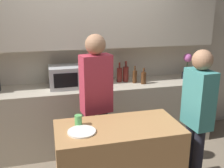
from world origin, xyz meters
name	(u,v)px	position (x,y,z in m)	size (l,w,h in m)	color
back_wall	(87,40)	(0.00, 1.66, 1.54)	(6.40, 0.40, 2.70)	beige
back_counter	(92,116)	(0.00, 1.39, 0.46)	(3.60, 0.62, 0.93)	#B7AD99
kitchen_island	(118,167)	(0.04, 0.09, 0.45)	(1.21, 0.61, 0.90)	#B27F4C
microwave	(68,77)	(-0.31, 1.41, 1.08)	(0.52, 0.39, 0.30)	#B7BABC
potted_plant	(187,66)	(1.51, 1.41, 1.13)	(0.14, 0.14, 0.39)	#333D4C
bottle_0	(119,75)	(0.45, 1.49, 1.04)	(0.08, 0.08, 0.29)	maroon
bottle_1	(126,74)	(0.54, 1.49, 1.05)	(0.09, 0.09, 0.31)	maroon
bottle_2	(135,76)	(0.65, 1.38, 1.03)	(0.06, 0.06, 0.25)	#472814
bottle_3	(144,78)	(0.76, 1.31, 1.02)	(0.08, 0.08, 0.23)	#472814
plate_on_island	(82,132)	(-0.32, 0.04, 0.91)	(0.26, 0.26, 0.01)	white
cup_0	(78,120)	(-0.33, 0.20, 0.96)	(0.07, 0.07, 0.11)	#56AE58
person_left	(197,111)	(0.92, 0.15, 0.95)	(0.21, 0.35, 1.60)	black
person_center	(96,95)	(-0.07, 0.65, 1.04)	(0.37, 0.25, 1.73)	black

